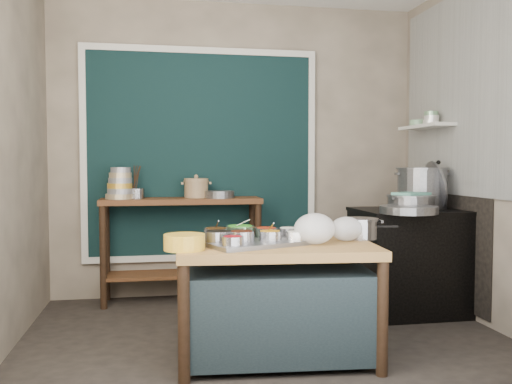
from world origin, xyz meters
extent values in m
cube|color=#2B2621|center=(0.00, 0.00, -0.01)|extent=(3.50, 3.00, 0.02)
cube|color=gray|center=(0.00, 1.51, 1.40)|extent=(3.50, 0.02, 2.80)
cube|color=gray|center=(1.76, 0.00, 1.40)|extent=(0.02, 3.00, 2.80)
cube|color=black|center=(-0.35, 1.47, 1.35)|extent=(2.10, 0.02, 1.90)
cube|color=#B2B2AA|center=(1.74, 0.55, 1.85)|extent=(0.02, 1.70, 1.70)
cube|color=black|center=(1.74, 0.65, 0.70)|extent=(0.01, 1.30, 1.30)
cube|color=beige|center=(1.63, 0.85, 1.60)|extent=(0.22, 0.70, 0.03)
cube|color=olive|center=(-0.01, -0.35, 0.38)|extent=(1.30, 0.82, 0.75)
cube|color=#593219|center=(-0.55, 1.28, 0.47)|extent=(1.45, 0.40, 0.95)
cube|color=black|center=(1.35, 0.55, 0.42)|extent=(0.90, 0.68, 0.85)
cube|color=black|center=(1.35, 0.55, 0.86)|extent=(0.92, 0.69, 0.03)
cube|color=gray|center=(-0.17, -0.33, 0.76)|extent=(0.73, 0.63, 0.03)
cylinder|color=gray|center=(-0.23, -0.17, 0.81)|extent=(0.19, 0.19, 0.07)
cylinder|color=gray|center=(-0.39, -0.20, 0.81)|extent=(0.16, 0.16, 0.07)
cylinder|color=gray|center=(0.10, -0.20, 0.81)|extent=(0.13, 0.13, 0.06)
cylinder|color=gray|center=(-0.33, -0.52, 0.81)|extent=(0.13, 0.13, 0.06)
cylinder|color=silver|center=(0.10, -0.38, 0.81)|extent=(0.12, 0.12, 0.06)
cylinder|color=gray|center=(-0.07, -0.37, 0.81)|extent=(0.15, 0.15, 0.06)
cylinder|color=gray|center=(-0.05, -0.20, 0.81)|extent=(0.15, 0.15, 0.06)
cylinder|color=gray|center=(-0.25, -0.38, 0.81)|extent=(0.16, 0.16, 0.07)
cylinder|color=gray|center=(-0.40, -0.34, 0.81)|extent=(0.17, 0.17, 0.07)
cylinder|color=gold|center=(-0.61, -0.47, 0.80)|extent=(0.27, 0.27, 0.09)
ellipsoid|color=white|center=(0.22, -0.39, 0.85)|extent=(0.34, 0.32, 0.20)
ellipsoid|color=white|center=(0.47, -0.28, 0.83)|extent=(0.27, 0.26, 0.16)
cylinder|color=tan|center=(-1.09, 1.26, 0.97)|extent=(0.25, 0.25, 0.05)
cylinder|color=gray|center=(-1.09, 1.26, 1.02)|extent=(0.24, 0.24, 0.05)
cylinder|color=gold|center=(-1.09, 1.26, 1.07)|extent=(0.22, 0.22, 0.05)
cylinder|color=gray|center=(-1.09, 1.26, 1.11)|extent=(0.21, 0.21, 0.05)
cylinder|color=tan|center=(-1.09, 1.26, 1.16)|extent=(0.20, 0.20, 0.05)
cylinder|color=gray|center=(-1.09, 1.26, 1.21)|extent=(0.18, 0.18, 0.05)
cylinder|color=gray|center=(-0.95, 1.29, 1.00)|extent=(0.18, 0.18, 0.09)
cylinder|color=gray|center=(-0.20, 1.23, 0.98)|extent=(0.28, 0.28, 0.07)
cylinder|color=gray|center=(1.57, 0.56, 1.08)|extent=(0.15, 0.42, 0.41)
cube|color=#60AF93|center=(1.27, 0.41, 1.02)|extent=(0.32, 0.29, 0.02)
cylinder|color=gray|center=(1.15, 0.19, 0.91)|extent=(0.47, 0.47, 0.06)
cylinder|color=silver|center=(1.63, 0.77, 1.63)|extent=(0.14, 0.14, 0.04)
cylinder|color=silver|center=(1.63, 0.77, 1.67)|extent=(0.13, 0.13, 0.04)
cylinder|color=gray|center=(1.63, 0.77, 1.71)|extent=(0.12, 0.12, 0.04)
cylinder|color=gray|center=(1.63, 1.01, 1.64)|extent=(0.17, 0.17, 0.06)
camera|label=1|loc=(-0.76, -3.70, 1.26)|focal=38.00mm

